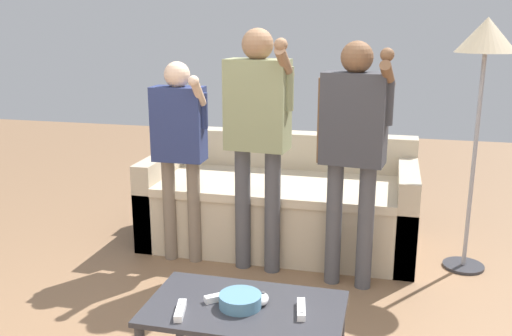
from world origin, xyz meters
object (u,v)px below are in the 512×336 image
object	(u,v)px
game_remote_wand_near	(221,297)
player_center	(258,123)
player_right	(353,137)
snack_bowl	(240,300)
player_left	(179,139)
game_remote_wand_spare	(180,310)
game_remote_wand_far	(301,309)
couch	(281,204)
game_remote_nunchuk	(262,299)
floor_lamp	(485,51)
coffee_table	(245,317)

from	to	relation	value
game_remote_wand_near	player_center	bearing A→B (deg)	95.86
player_center	game_remote_wand_near	distance (m)	1.39
player_right	game_remote_wand_near	size ratio (longest dim) A/B	11.12
snack_bowl	player_left	distance (m)	1.60
game_remote_wand_spare	game_remote_wand_far	bearing A→B (deg)	14.97
player_left	player_right	xyz separation A→B (m)	(1.19, -0.12, 0.09)
couch	game_remote_wand_far	world-z (taller)	couch
game_remote_nunchuk	couch	bearing A→B (deg)	98.62
game_remote_nunchuk	game_remote_wand_near	distance (m)	0.20
floor_lamp	game_remote_wand_near	distance (m)	2.31
game_remote_wand_spare	player_right	bearing A→B (deg)	64.34
player_center	game_remote_wand_near	xyz separation A→B (m)	(0.13, -1.25, -0.59)
player_center	player_right	size ratio (longest dim) A/B	1.05
couch	snack_bowl	bearing A→B (deg)	-84.42
game_remote_wand_spare	game_remote_wand_near	bearing A→B (deg)	50.28
coffee_table	player_right	world-z (taller)	player_right
coffee_table	game_remote_wand_near	xyz separation A→B (m)	(-0.12, 0.03, 0.07)
couch	game_remote_nunchuk	xyz separation A→B (m)	(0.27, -1.78, 0.14)
coffee_table	player_center	world-z (taller)	player_center
snack_bowl	game_remote_wand_near	world-z (taller)	snack_bowl
coffee_table	floor_lamp	world-z (taller)	floor_lamp
floor_lamp	player_center	xyz separation A→B (m)	(-1.40, -0.36, -0.46)
player_left	game_remote_wand_spare	world-z (taller)	player_left
snack_bowl	player_left	size ratio (longest dim) A/B	0.14
player_left	game_remote_wand_spare	bearing A→B (deg)	-69.00
player_right	player_center	bearing A→B (deg)	171.32
coffee_table	player_right	bearing A→B (deg)	72.42
player_right	game_remote_wand_near	bearing A→B (deg)	-113.34
player_left	game_remote_wand_near	bearing A→B (deg)	-61.72
game_remote_nunchuk	game_remote_wand_far	distance (m)	0.19
player_left	player_right	world-z (taller)	player_right
floor_lamp	game_remote_nunchuk	bearing A→B (deg)	-123.72
game_remote_wand_far	player_right	bearing A→B (deg)	84.28
player_right	game_remote_wand_far	world-z (taller)	player_right
coffee_table	floor_lamp	bearing A→B (deg)	55.11
player_center	player_right	world-z (taller)	player_center
coffee_table	floor_lamp	xyz separation A→B (m)	(1.15, 1.64, 1.13)
couch	player_right	world-z (taller)	player_right
player_left	game_remote_wand_near	xyz separation A→B (m)	(0.69, -1.28, -0.45)
coffee_table	snack_bowl	world-z (taller)	snack_bowl
game_remote_nunchuk	player_right	size ratio (longest dim) A/B	0.06
player_left	couch	bearing A→B (deg)	40.10
coffee_table	floor_lamp	distance (m)	2.30
game_remote_nunchuk	floor_lamp	distance (m)	2.20
coffee_table	player_right	distance (m)	1.39
player_right	game_remote_wand_spare	distance (m)	1.56
player_right	game_remote_wand_far	xyz separation A→B (m)	(-0.12, -1.18, -0.55)
couch	game_remote_nunchuk	world-z (taller)	couch
player_right	player_left	bearing A→B (deg)	174.23
player_left	player_center	xyz separation A→B (m)	(0.56, -0.02, 0.14)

